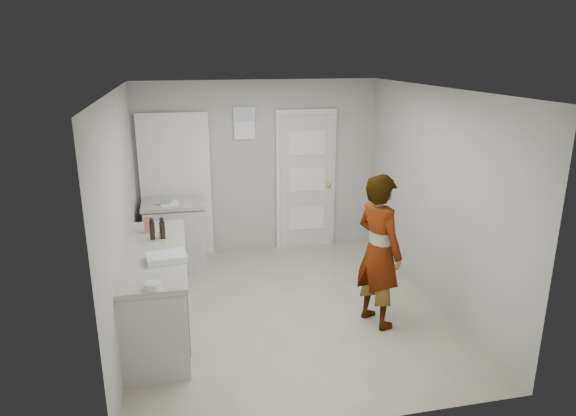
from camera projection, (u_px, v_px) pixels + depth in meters
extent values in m
plane|color=#A59F8A|center=(288.00, 308.00, 5.99)|extent=(4.00, 4.00, 0.00)
plane|color=#A8A69E|center=(259.00, 167.00, 7.49)|extent=(3.50, 0.00, 3.50)
plane|color=#A8A69E|center=(346.00, 283.00, 3.76)|extent=(3.50, 0.00, 3.50)
plane|color=#A8A69E|center=(122.00, 217.00, 5.27)|extent=(0.00, 4.00, 4.00)
plane|color=#A8A69E|center=(434.00, 197.00, 5.98)|extent=(0.00, 4.00, 4.00)
plane|color=silver|center=(288.00, 90.00, 5.26)|extent=(4.00, 4.00, 0.00)
cube|color=silver|center=(306.00, 183.00, 7.64)|extent=(0.80, 0.05, 2.00)
cube|color=white|center=(306.00, 180.00, 7.66)|extent=(0.90, 0.04, 2.10)
sphere|color=tan|center=(328.00, 185.00, 7.68)|extent=(0.07, 0.07, 0.07)
cube|color=white|center=(244.00, 123.00, 7.23)|extent=(0.30, 0.02, 0.45)
cube|color=black|center=(176.00, 188.00, 7.29)|extent=(0.90, 0.05, 2.04)
cube|color=white|center=(176.00, 187.00, 7.26)|extent=(0.98, 0.02, 2.10)
cube|color=silver|center=(157.00, 295.00, 5.38)|extent=(0.60, 1.90, 0.86)
cube|color=black|center=(160.00, 327.00, 5.50)|extent=(0.56, 1.86, 0.08)
cube|color=beige|center=(154.00, 253.00, 5.25)|extent=(0.64, 1.96, 0.05)
cube|color=silver|center=(175.00, 237.00, 7.06)|extent=(0.80, 0.55, 0.86)
cube|color=black|center=(177.00, 263.00, 7.17)|extent=(0.75, 0.54, 0.08)
cube|color=beige|center=(173.00, 204.00, 6.92)|extent=(0.84, 0.61, 0.05)
imported|color=silver|center=(379.00, 251.00, 5.45)|extent=(0.60, 0.72, 1.69)
cube|color=#9C724E|center=(149.00, 224.00, 5.74)|extent=(0.12, 0.07, 0.19)
cylinder|color=tan|center=(161.00, 235.00, 5.57)|extent=(0.05, 0.05, 0.07)
cylinder|color=black|center=(162.00, 230.00, 5.55)|extent=(0.06, 0.06, 0.19)
sphere|color=black|center=(162.00, 220.00, 5.52)|extent=(0.05, 0.05, 0.05)
cylinder|color=black|center=(152.00, 231.00, 5.52)|extent=(0.06, 0.06, 0.20)
sphere|color=black|center=(151.00, 220.00, 5.49)|extent=(0.05, 0.05, 0.05)
cube|color=silver|center=(166.00, 257.00, 4.99)|extent=(0.41, 0.31, 0.07)
cube|color=white|center=(166.00, 258.00, 4.99)|extent=(0.36, 0.26, 0.05)
cylinder|color=silver|center=(153.00, 286.00, 4.39)|extent=(0.14, 0.14, 0.06)
sphere|color=white|center=(150.00, 286.00, 4.38)|extent=(0.05, 0.05, 0.05)
sphere|color=white|center=(155.00, 285.00, 4.41)|extent=(0.05, 0.05, 0.05)
cube|color=white|center=(169.00, 203.00, 6.87)|extent=(0.25, 0.31, 0.01)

